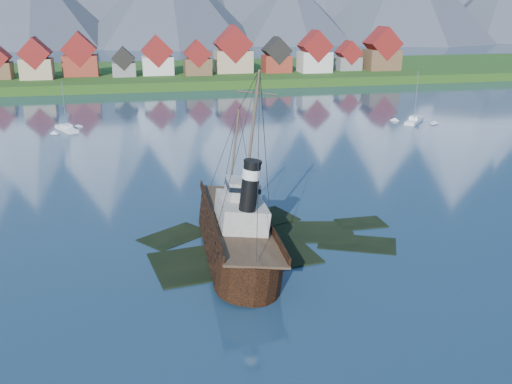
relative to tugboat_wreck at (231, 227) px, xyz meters
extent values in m
plane|color=#193248|center=(2.86, -0.67, -2.80)|extent=(1400.00, 1400.00, 0.00)
cube|color=black|center=(-0.14, -2.67, -3.12)|extent=(19.08, 11.42, 1.00)
cube|color=black|center=(8.86, 3.33, -3.18)|extent=(15.15, 9.76, 1.00)
cube|color=black|center=(4.86, 8.33, -3.08)|extent=(11.45, 9.06, 1.00)
cube|color=black|center=(14.86, -1.67, -3.22)|extent=(10.27, 8.34, 1.00)
cube|color=black|center=(-6.14, 5.33, -3.20)|extent=(9.42, 8.68, 1.00)
cube|color=black|center=(17.86, 4.33, -3.15)|extent=(6.00, 4.00, 1.00)
cube|color=#174413|center=(2.86, 169.33, -2.80)|extent=(600.00, 80.00, 3.20)
cube|color=#3F3D38|center=(2.86, 131.33, -2.80)|extent=(600.00, 2.50, 2.00)
cube|color=tan|center=(-40.14, 149.33, 3.60)|extent=(10.50, 9.00, 6.80)
cube|color=maroon|center=(-40.14, 149.33, 8.89)|extent=(10.69, 9.18, 10.69)
cube|color=maroon|center=(-26.14, 155.33, 3.80)|extent=(12.00, 8.50, 7.20)
cube|color=maroon|center=(-26.14, 155.33, 9.56)|extent=(12.22, 8.67, 12.22)
cube|color=slate|center=(-11.14, 150.33, 2.60)|extent=(8.00, 7.00, 4.80)
cube|color=black|center=(-11.14, 150.33, 6.44)|extent=(8.15, 7.14, 8.15)
cube|color=beige|center=(0.86, 153.33, 3.40)|extent=(11.00, 9.50, 6.40)
cube|color=maroon|center=(0.86, 153.33, 8.58)|extent=(11.20, 9.69, 11.20)
cube|color=brown|center=(14.86, 149.33, 3.10)|extent=(9.50, 8.00, 5.80)
cube|color=maroon|center=(14.86, 149.33, 7.71)|extent=(9.67, 8.16, 9.67)
cube|color=tan|center=(28.86, 154.33, 4.20)|extent=(13.50, 10.00, 8.00)
cube|color=maroon|center=(28.86, 154.33, 10.63)|extent=(13.75, 10.20, 13.75)
cube|color=maroon|center=(44.86, 151.33, 3.30)|extent=(10.00, 8.50, 6.20)
cube|color=black|center=(44.86, 151.33, 8.20)|extent=(10.18, 8.67, 10.18)
cube|color=beige|center=(58.86, 148.33, 3.95)|extent=(11.50, 9.00, 7.50)
cube|color=maroon|center=(58.86, 148.33, 9.77)|extent=(11.71, 9.18, 11.71)
cube|color=slate|center=(73.86, 152.33, 2.70)|extent=(9.00, 7.50, 5.00)
cube|color=maroon|center=(73.86, 152.33, 6.82)|extent=(9.16, 7.65, 9.16)
cube|color=brown|center=(86.86, 150.33, 4.10)|extent=(12.50, 10.00, 7.80)
cube|color=maroon|center=(86.86, 150.33, 10.25)|extent=(12.73, 10.20, 12.73)
cone|color=#2D333D|center=(-67.14, 373.33, 24.20)|extent=(120.00, 120.00, 58.00)
cone|color=#2D333D|center=(112.86, 372.33, 20.20)|extent=(110.00, 110.00, 50.00)
cone|color=#2D333D|center=(292.86, 370.33, 25.20)|extent=(124.00, 124.00, 60.00)
cube|color=black|center=(0.00, -1.39, -0.70)|extent=(6.50, 18.71, 3.90)
cone|color=black|center=(0.00, 10.75, -0.70)|extent=(6.50, 6.50, 6.50)
cylinder|color=black|center=(0.00, -10.75, -0.70)|extent=(6.50, 6.50, 3.90)
cube|color=#4C3826|center=(0.00, -1.39, 1.34)|extent=(6.37, 24.69, 0.23)
cube|color=black|center=(-3.12, -1.39, 1.76)|extent=(0.19, 23.91, 0.84)
cube|color=black|center=(3.12, -1.39, 1.76)|extent=(0.19, 23.91, 0.84)
cube|color=#ADA89E|center=(0.00, -2.79, 2.74)|extent=(4.83, 7.89, 2.78)
cube|color=#ADA89E|center=(0.00, -1.86, 5.15)|extent=(3.34, 3.71, 2.04)
cylinder|color=black|center=(0.00, -5.85, 6.73)|extent=(1.76, 1.76, 5.20)
cylinder|color=silver|center=(0.00, -5.85, 8.03)|extent=(1.86, 1.86, 1.02)
cylinder|color=#473828|center=(0.00, 6.03, 7.01)|extent=(0.26, 0.26, 11.14)
cylinder|color=#473828|center=(0.00, -3.71, 12.20)|extent=(0.30, 0.30, 12.07)
cube|color=white|center=(-24.56, 73.21, -2.70)|extent=(5.83, 9.08, 1.20)
cube|color=white|center=(-24.56, 73.21, -1.75)|extent=(2.85, 3.11, 0.70)
cylinder|color=gray|center=(-24.56, 73.21, 3.08)|extent=(0.14, 0.14, 10.36)
cube|color=white|center=(56.70, 64.62, -2.69)|extent=(7.89, 8.57, 1.32)
cube|color=white|center=(56.70, 64.62, -1.65)|extent=(3.26, 3.32, 0.77)
cylinder|color=gray|center=(56.70, 64.62, 3.68)|extent=(0.15, 0.15, 11.41)
camera|label=1|loc=(-10.59, -59.92, 24.14)|focal=40.00mm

